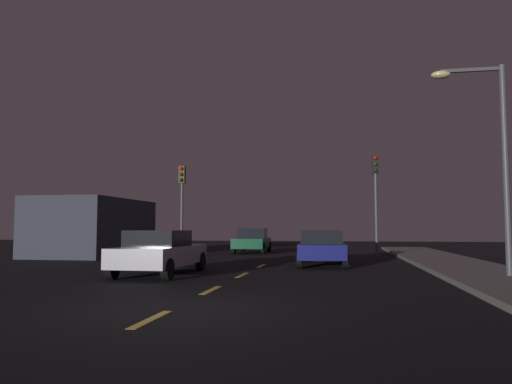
# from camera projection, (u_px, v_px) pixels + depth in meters

# --- Properties ---
(ground_plane) EXTENTS (80.00, 80.00, 0.00)m
(ground_plane) POSITION_uv_depth(u_px,v_px,m) (246.00, 273.00, 15.99)
(ground_plane) COLOR black
(sidewalk_curb_right) EXTENTS (3.00, 40.00, 0.15)m
(sidewalk_curb_right) POSITION_uv_depth(u_px,v_px,m) (488.00, 275.00, 14.73)
(sidewalk_curb_right) COLOR gray
(sidewalk_curb_right) RESTS_ON ground_plane
(lane_stripe_nearest) EXTENTS (0.16, 1.60, 0.01)m
(lane_stripe_nearest) POSITION_uv_depth(u_px,v_px,m) (151.00, 319.00, 7.93)
(lane_stripe_nearest) COLOR #EACC4C
(lane_stripe_nearest) RESTS_ON ground_plane
(lane_stripe_second) EXTENTS (0.16, 1.60, 0.01)m
(lane_stripe_second) POSITION_uv_depth(u_px,v_px,m) (211.00, 290.00, 11.67)
(lane_stripe_second) COLOR #EACC4C
(lane_stripe_second) RESTS_ON ground_plane
(lane_stripe_third) EXTENTS (0.16, 1.60, 0.01)m
(lane_stripe_third) POSITION_uv_depth(u_px,v_px,m) (242.00, 275.00, 15.40)
(lane_stripe_third) COLOR #EACC4C
(lane_stripe_third) RESTS_ON ground_plane
(lane_stripe_fourth) EXTENTS (0.16, 1.60, 0.01)m
(lane_stripe_fourth) POSITION_uv_depth(u_px,v_px,m) (261.00, 266.00, 19.14)
(lane_stripe_fourth) COLOR #EACC4C
(lane_stripe_fourth) RESTS_ON ground_plane
(traffic_signal_left) EXTENTS (0.32, 0.38, 4.75)m
(traffic_signal_left) POSITION_uv_depth(u_px,v_px,m) (182.00, 193.00, 25.34)
(traffic_signal_left) COLOR #4C4C51
(traffic_signal_left) RESTS_ON ground_plane
(traffic_signal_right) EXTENTS (0.32, 0.38, 5.07)m
(traffic_signal_right) POSITION_uv_depth(u_px,v_px,m) (376.00, 186.00, 23.68)
(traffic_signal_right) COLOR #4C4C51
(traffic_signal_right) RESTS_ON ground_plane
(car_stopped_ahead) EXTENTS (2.03, 4.35, 1.41)m
(car_stopped_ahead) POSITION_uv_depth(u_px,v_px,m) (322.00, 247.00, 19.40)
(car_stopped_ahead) COLOR navy
(car_stopped_ahead) RESTS_ON ground_plane
(car_adjacent_lane) EXTENTS (1.93, 4.52, 1.42)m
(car_adjacent_lane) POSITION_uv_depth(u_px,v_px,m) (160.00, 252.00, 15.56)
(car_adjacent_lane) COLOR silver
(car_adjacent_lane) RESTS_ON ground_plane
(car_oncoming_far) EXTENTS (2.02, 4.29, 1.47)m
(car_oncoming_far) POSITION_uv_depth(u_px,v_px,m) (252.00, 240.00, 29.19)
(car_oncoming_far) COLOR #0F4C2D
(car_oncoming_far) RESTS_ON ground_plane
(street_lamp_right) EXTENTS (2.07, 0.36, 6.25)m
(street_lamp_right) POSITION_uv_depth(u_px,v_px,m) (491.00, 147.00, 14.01)
(street_lamp_right) COLOR #4C4C51
(street_lamp_right) RESTS_ON ground_plane
(storefront_left) EXTENTS (4.25, 7.24, 3.05)m
(storefront_left) POSITION_uv_depth(u_px,v_px,m) (93.00, 227.00, 26.29)
(storefront_left) COLOR #333847
(storefront_left) RESTS_ON ground_plane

